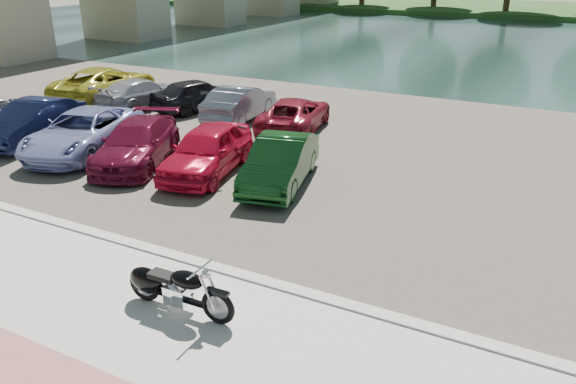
# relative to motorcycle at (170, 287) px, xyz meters

# --- Properties ---
(ground) EXTENTS (200.00, 200.00, 0.00)m
(ground) POSITION_rel_motorcycle_xyz_m (-0.11, -0.39, -0.56)
(ground) COLOR #595447
(ground) RESTS_ON ground
(promenade) EXTENTS (60.00, 6.00, 0.10)m
(promenade) POSITION_rel_motorcycle_xyz_m (-0.11, -1.39, -0.51)
(promenade) COLOR #BBB7B0
(promenade) RESTS_ON ground
(kerb) EXTENTS (60.00, 0.30, 0.14)m
(kerb) POSITION_rel_motorcycle_xyz_m (-0.11, 1.61, -0.49)
(kerb) COLOR #BBB7B0
(kerb) RESTS_ON ground
(parking_lot) EXTENTS (60.00, 18.00, 0.04)m
(parking_lot) POSITION_rel_motorcycle_xyz_m (-0.11, 10.61, -0.54)
(parking_lot) COLOR #454138
(parking_lot) RESTS_ON ground
(river) EXTENTS (120.00, 40.00, 0.00)m
(river) POSITION_rel_motorcycle_xyz_m (-0.11, 39.61, -0.56)
(river) COLOR #1B312C
(river) RESTS_ON ground
(far_bank) EXTENTS (120.00, 24.00, 0.60)m
(far_bank) POSITION_rel_motorcycle_xyz_m (-0.11, 71.61, -0.26)
(far_bank) COLOR #254518
(far_bank) RESTS_ON ground
(motorcycle) EXTENTS (2.33, 0.75, 1.05)m
(motorcycle) POSITION_rel_motorcycle_xyz_m (0.00, 0.00, 0.00)
(motorcycle) COLOR black
(motorcycle) RESTS_ON promenade
(car_1) EXTENTS (2.34, 4.59, 1.44)m
(car_1) POSITION_rel_motorcycle_xyz_m (-11.09, 6.16, 0.20)
(car_1) COLOR #12183A
(car_1) RESTS_ON parking_lot
(car_2) EXTENTS (3.51, 5.50, 1.41)m
(car_2) POSITION_rel_motorcycle_xyz_m (-8.50, 6.06, 0.18)
(car_2) COLOR #8994C8
(car_2) RESTS_ON parking_lot
(car_3) EXTENTS (3.45, 4.95, 1.33)m
(car_3) POSITION_rel_motorcycle_xyz_m (-6.17, 6.06, 0.14)
(car_3) COLOR maroon
(car_3) RESTS_ON parking_lot
(car_4) EXTENTS (2.51, 4.53, 1.46)m
(car_4) POSITION_rel_motorcycle_xyz_m (-3.66, 6.36, 0.21)
(car_4) COLOR #BC0C2C
(car_4) RESTS_ON parking_lot
(car_5) EXTENTS (2.38, 4.39, 1.37)m
(car_5) POSITION_rel_motorcycle_xyz_m (-1.24, 6.55, 0.16)
(car_5) COLOR #0F3814
(car_5) RESTS_ON parking_lot
(car_6) EXTENTS (3.09, 5.74, 1.53)m
(car_6) POSITION_rel_motorcycle_xyz_m (-13.45, 12.12, 0.24)
(car_6) COLOR gold
(car_6) RESTS_ON parking_lot
(car_7) EXTENTS (2.16, 4.52, 1.27)m
(car_7) POSITION_rel_motorcycle_xyz_m (-11.02, 11.78, 0.11)
(car_7) COLOR #9999A1
(car_7) RESTS_ON parking_lot
(car_8) EXTENTS (2.86, 4.38, 1.39)m
(car_8) POSITION_rel_motorcycle_xyz_m (-8.55, 12.53, 0.17)
(car_8) COLOR black
(car_8) RESTS_ON parking_lot
(car_9) EXTENTS (1.89, 4.35, 1.39)m
(car_9) POSITION_rel_motorcycle_xyz_m (-6.11, 12.11, 0.17)
(car_9) COLOR slate
(car_9) RESTS_ON parking_lot
(car_10) EXTENTS (2.98, 4.84, 1.25)m
(car_10) POSITION_rel_motorcycle_xyz_m (-3.43, 11.76, 0.10)
(car_10) COLOR maroon
(car_10) RESTS_ON parking_lot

